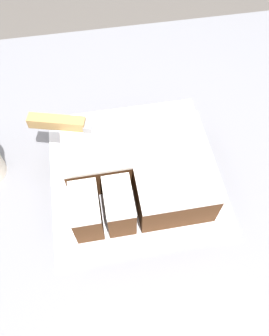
% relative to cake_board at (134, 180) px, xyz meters
% --- Properties ---
extents(ground_plane, '(8.00, 8.00, 0.00)m').
position_rel_cake_board_xyz_m(ground_plane, '(0.00, -0.05, -0.89)').
color(ground_plane, '#4C4742').
extents(countertop, '(1.40, 1.10, 0.89)m').
position_rel_cake_board_xyz_m(countertop, '(0.00, -0.05, -0.45)').
color(countertop, slate).
rests_on(countertop, ground_plane).
extents(cake_board, '(0.34, 0.31, 0.01)m').
position_rel_cake_board_xyz_m(cake_board, '(0.00, 0.00, 0.00)').
color(cake_board, silver).
rests_on(cake_board, countertop).
extents(cake, '(0.27, 0.23, 0.09)m').
position_rel_cake_board_xyz_m(cake, '(0.00, 0.00, 0.05)').
color(cake, '#472814').
rests_on(cake, cake_board).
extents(knife, '(0.30, 0.10, 0.02)m').
position_rel_cake_board_xyz_m(knife, '(-0.10, 0.08, 0.10)').
color(knife, silver).
rests_on(knife, cake).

